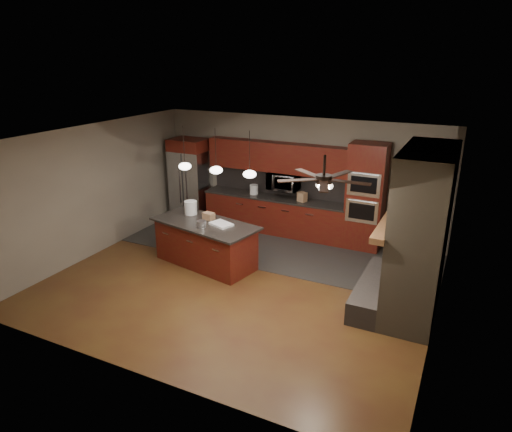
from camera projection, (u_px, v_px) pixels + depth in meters
The scene contains 22 objects.
ground at pixel (241, 282), 8.81m from camera, with size 7.00×7.00×0.00m, color brown.
ceiling at pixel (239, 137), 7.88m from camera, with size 7.00×6.00×0.02m, color white.
back_wall at pixel (298, 176), 10.89m from camera, with size 7.00×0.02×2.80m, color gray.
right_wall at pixel (444, 246), 6.91m from camera, with size 0.02×6.00×2.80m, color gray.
left_wall at pixel (96, 190), 9.78m from camera, with size 0.02×6.00×2.80m, color gray.
slate_tile_patch at pixel (278, 248), 10.34m from camera, with size 7.00×2.40×0.01m, color #2D2B29.
fireplace_column at pixel (415, 239), 7.47m from camera, with size 1.30×2.10×2.80m.
back_cabinetry at pixel (276, 197), 11.04m from camera, with size 3.59×0.64×2.20m.
oven_tower at pixel (366, 197), 10.00m from camera, with size 0.80×0.63×2.38m.
microwave at pixel (284, 181), 10.82m from camera, with size 0.73×0.41×0.50m, color silver.
refrigerator at pixel (191, 180), 11.84m from camera, with size 0.92×0.75×2.14m.
kitchen_island at pixel (206, 243), 9.42m from camera, with size 2.40×1.46×0.92m.
white_bucket at pixel (191, 208), 9.71m from camera, with size 0.27×0.27×0.29m, color white.
paint_can at pixel (201, 224), 9.01m from camera, with size 0.19×0.19×0.13m, color #BCBCC2.
paint_tray at pixel (221, 224), 9.11m from camera, with size 0.44×0.31×0.04m, color white.
cardboard_box at pixel (209, 216), 9.43m from camera, with size 0.22×0.16×0.14m, color #966D4D.
counter_bucket at pixel (254, 189), 11.19m from camera, with size 0.20×0.20×0.23m, color white.
counter_box at pixel (302, 197), 10.62m from camera, with size 0.20×0.15×0.22m, color #A27853.
pendant_left at pixel (185, 166), 9.43m from camera, with size 0.26×0.26×0.92m.
pendant_center at pixel (216, 170), 9.12m from camera, with size 0.26×0.26×0.92m.
pendant_right at pixel (250, 174), 8.81m from camera, with size 0.26×0.26×0.92m.
ceiling_fan at pixel (324, 179), 6.57m from camera, with size 1.27×1.33×0.41m.
Camera 1 is at (3.70, -6.96, 4.15)m, focal length 32.00 mm.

